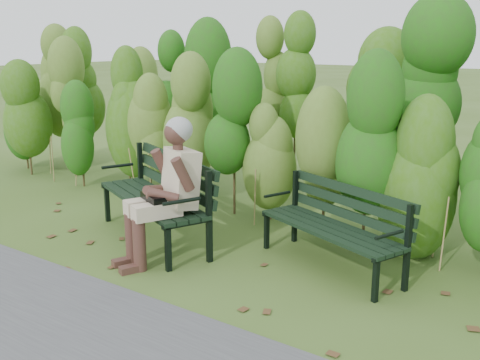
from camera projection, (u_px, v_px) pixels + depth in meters
The scene contains 6 objects.
ground at pixel (219, 263), 5.40m from camera, with size 80.00×80.00×0.00m, color #405C1D.
hedge_band at pixel (314, 112), 6.57m from camera, with size 11.04×1.67×2.42m.
leaf_litter at pixel (239, 273), 5.15m from camera, with size 5.21×2.28×0.01m.
bench_left at pixel (160, 190), 5.95m from camera, with size 1.89×1.25×0.90m.
bench_right at pixel (337, 220), 5.22m from camera, with size 1.62×1.01×0.77m.
seated_woman at pixel (167, 183), 5.29m from camera, with size 0.68×0.89×1.39m.
Camera 1 is at (3.06, -4.01, 2.09)m, focal length 42.00 mm.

